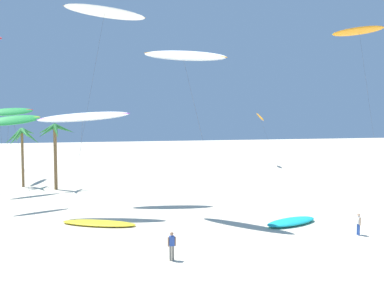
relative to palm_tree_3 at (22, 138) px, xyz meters
name	(u,v)px	position (x,y,z in m)	size (l,w,h in m)	color
palm_tree_3	(22,138)	(0.00, 0.00, 0.00)	(4.36, 4.94, 7.58)	brown
palm_tree_4	(55,137)	(4.17, -3.23, 0.28)	(4.58, 4.38, 8.12)	brown
flying_kite_0	(359,31)	(39.85, -13.13, 13.12)	(8.82, 4.43, 20.69)	orange
flying_kite_1	(9,112)	(-0.63, -4.52, 3.22)	(5.40, 6.45, 10.25)	green
flying_kite_2	(260,117)	(39.39, 11.97, 3.04)	(2.98, 5.81, 10.40)	orange
flying_kite_3	(13,120)	(1.16, -12.88, 2.22)	(5.19, 8.29, 9.28)	green
flying_kite_4	(183,55)	(15.60, -20.80, 7.63)	(6.54, 10.77, 15.06)	white
flying_kite_6	(105,12)	(9.80, -11.33, 13.37)	(8.33, 5.97, 20.65)	white
flying_kite_7	(83,117)	(7.47, -17.59, 2.50)	(8.20, 8.46, 9.51)	white
grounded_kite_0	(291,222)	(23.53, -25.12, -6.01)	(5.27, 2.98, 0.44)	#19B2B7
grounded_kite_2	(99,223)	(8.57, -20.89, -6.08)	(6.30, 4.29, 0.29)	yellow
person_near_left	(172,245)	(12.44, -30.03, -5.28)	(0.51, 0.21, 1.73)	slate
person_near_right	(358,223)	(26.68, -29.04, -5.35)	(0.24, 0.51, 1.62)	#284CA3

